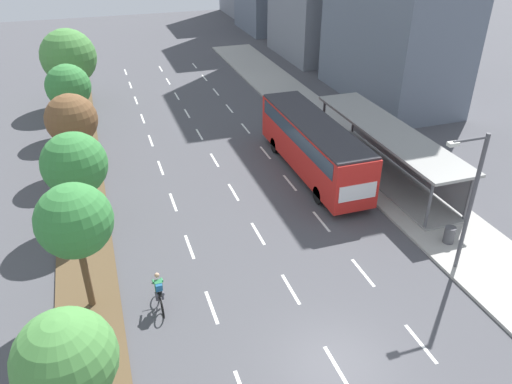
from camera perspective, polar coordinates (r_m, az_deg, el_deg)
The scene contains 17 objects.
ground_plane at distance 19.03m, azimuth 9.16°, elevation -19.11°, with size 140.00×140.00×0.00m, color #4C4C51.
median_strip at distance 33.89m, azimuth -19.61°, elevation 3.37°, with size 2.60×52.00×0.12m, color brown.
sidewalk_right at distance 37.37m, azimuth 8.21°, elevation 7.36°, with size 4.50×52.00×0.15m, color #ADAAA3.
lane_divider_left at distance 31.79m, azimuth -10.92°, elevation 2.76°, with size 0.14×46.05×0.01m.
lane_divider_center at distance 32.32m, azimuth -4.80°, elevation 3.70°, with size 0.14×46.05×0.01m.
lane_divider_right at distance 33.21m, azimuth 1.08°, elevation 4.56°, with size 0.14×46.05×0.01m.
bus_shelter at distance 30.74m, azimuth 15.13°, elevation 5.11°, with size 2.90×13.00×2.86m.
bus at distance 29.98m, azimuth 6.56°, elevation 5.78°, with size 2.54×11.29×3.37m.
cyclist at distance 20.71m, azimuth -11.06°, elevation -11.30°, with size 0.46×1.82×1.71m.
median_tree_nearest at distance 14.90m, azimuth -21.05°, elevation -17.61°, with size 2.82×2.82×5.05m.
median_tree_second at distance 19.53m, azimuth -20.18°, elevation -3.18°, with size 2.88×2.88×5.53m.
median_tree_third at distance 25.37m, azimuth -20.17°, elevation 3.00°, with size 3.16×3.16×5.00m.
median_tree_fourth at distance 31.19m, azimuth -20.48°, elevation 7.81°, with size 3.02×3.02×4.87m.
median_tree_fifth at distance 37.14m, azimuth -20.80°, elevation 11.26°, with size 3.07×3.07×4.95m.
median_tree_farthest at distance 43.06m, azimuth -20.78°, elevation 14.34°, with size 4.33×4.33×6.05m.
streetlight at distance 22.35m, azimuth 23.37°, elevation -0.37°, with size 1.91×0.24×6.50m.
trash_bin at distance 25.66m, azimuth 21.36°, elevation -4.61°, with size 0.52×0.52×0.85m, color #4C4C51.
Camera 1 is at (-6.60, -10.72, 14.27)m, focal length 34.75 mm.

